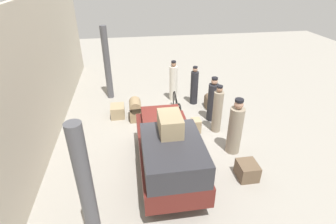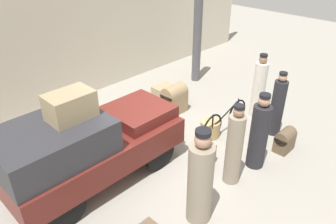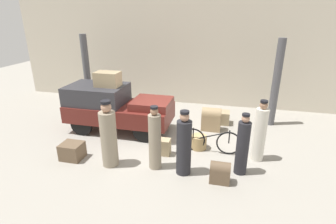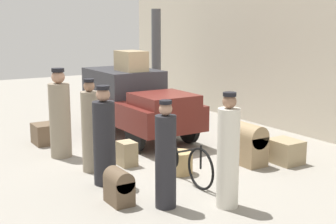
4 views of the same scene
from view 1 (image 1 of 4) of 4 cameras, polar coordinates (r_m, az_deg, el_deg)
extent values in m
plane|color=gray|center=(9.12, 1.44, -5.73)|extent=(30.00, 30.00, 0.00)
cube|color=beige|center=(8.37, -27.11, 5.11)|extent=(16.00, 0.15, 4.50)
cylinder|color=#4C4C51|center=(5.16, -17.05, -17.41)|extent=(0.28, 0.28, 3.15)
cylinder|color=#4C4C51|center=(11.63, -13.11, 10.22)|extent=(0.28, 0.28, 3.15)
cylinder|color=black|center=(8.40, -6.00, -6.13)|extent=(0.77, 0.12, 0.77)
cylinder|color=black|center=(8.55, 3.50, -5.31)|extent=(0.77, 0.12, 0.77)
cylinder|color=black|center=(6.69, -4.72, -17.23)|extent=(0.77, 0.12, 0.77)
cylinder|color=black|center=(6.88, 7.51, -15.83)|extent=(0.77, 0.12, 0.77)
cube|color=#591E19|center=(7.37, -0.03, -8.76)|extent=(3.62, 1.57, 0.56)
cube|color=#2D2D33|center=(6.37, 1.11, -9.00)|extent=(1.99, 1.44, 0.63)
cube|color=#591E19|center=(8.10, -1.31, -1.40)|extent=(1.27, 1.22, 0.25)
torus|color=black|center=(10.83, 1.45, 2.57)|extent=(0.73, 0.04, 0.73)
torus|color=black|center=(9.92, 2.53, -0.14)|extent=(0.73, 0.04, 0.73)
cylinder|color=black|center=(10.29, 1.98, 2.16)|extent=(1.06, 0.04, 0.39)
cylinder|color=black|center=(9.82, 2.55, 0.82)|extent=(0.04, 0.04, 0.38)
cylinder|color=black|center=(10.74, 1.47, 3.55)|extent=(0.04, 0.04, 0.41)
cylinder|color=tan|center=(10.10, 1.39, -0.54)|extent=(0.49, 0.49, 0.42)
cylinder|color=gray|center=(9.29, 10.68, 0.00)|extent=(0.33, 0.33, 1.52)
sphere|color=#936B51|center=(8.91, 11.19, 4.86)|extent=(0.21, 0.21, 0.21)
cylinder|color=black|center=(8.87, 11.25, 5.48)|extent=(0.20, 0.20, 0.06)
cylinder|color=#232328|center=(9.99, 9.67, 2.06)|extent=(0.38, 0.38, 1.46)
sphere|color=tan|center=(9.63, 10.09, 6.55)|extent=(0.24, 0.24, 0.24)
cylinder|color=black|center=(9.59, 10.15, 7.22)|extent=(0.23, 0.23, 0.07)
cylinder|color=gray|center=(8.36, 14.36, -3.94)|extent=(0.44, 0.44, 1.55)
sphere|color=tan|center=(7.92, 15.16, 1.58)|extent=(0.27, 0.27, 0.27)
cylinder|color=black|center=(7.86, 15.29, 2.48)|extent=(0.26, 0.26, 0.07)
cylinder|color=silver|center=(11.40, 1.18, 6.22)|extent=(0.34, 0.34, 1.53)
sphere|color=#936B51|center=(11.08, 1.23, 10.37)|extent=(0.21, 0.21, 0.21)
cylinder|color=black|center=(11.05, 1.23, 10.90)|extent=(0.20, 0.20, 0.06)
cylinder|color=#232328|center=(11.15, 5.72, 5.25)|extent=(0.32, 0.32, 1.43)
sphere|color=tan|center=(10.84, 5.94, 9.18)|extent=(0.20, 0.20, 0.20)
cylinder|color=black|center=(10.81, 5.96, 9.69)|extent=(0.19, 0.19, 0.05)
cube|color=brown|center=(11.08, 8.95, 1.90)|extent=(0.49, 0.32, 0.39)
cylinder|color=brown|center=(11.00, 9.02, 2.81)|extent=(0.49, 0.32, 0.32)
cube|color=#9E8966|center=(10.46, -10.90, 0.19)|extent=(0.64, 0.53, 0.47)
cube|color=#9E8966|center=(9.40, 6.10, -2.94)|extent=(0.38, 0.31, 0.48)
cube|color=brown|center=(7.80, 16.85, -12.06)|extent=(0.60, 0.53, 0.47)
cube|color=#937A56|center=(10.14, -7.06, -0.03)|extent=(0.67, 0.45, 0.60)
cylinder|color=#937A56|center=(10.00, -7.17, 1.47)|extent=(0.67, 0.45, 0.45)
cube|color=#9E8966|center=(6.42, 0.47, -2.59)|extent=(0.81, 0.55, 0.49)
camera|label=2|loc=(6.43, 54.63, 11.66)|focal=35.00mm
camera|label=3|loc=(12.94, 36.32, 18.39)|focal=28.00mm
camera|label=4|loc=(16.96, 13.57, 20.32)|focal=50.00mm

